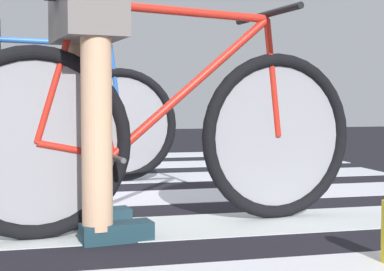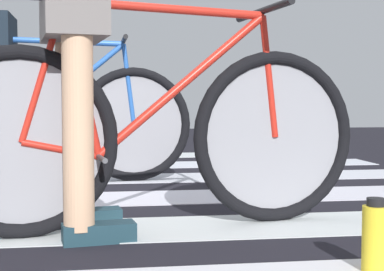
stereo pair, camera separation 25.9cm
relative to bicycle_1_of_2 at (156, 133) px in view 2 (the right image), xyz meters
The scene contains 4 objects.
bicycle_1_of_2 is the anchor object (origin of this frame).
cyclist_1_of_2 0.41m from the bicycle_1_of_2, behind, with size 0.37×0.44×1.02m.
bicycle_2_of_2 1.48m from the bicycle_1_of_2, 111.45° to the left, with size 1.74×0.52×0.93m.
water_bottle 0.94m from the bicycle_1_of_2, 47.99° to the right, with size 0.08×0.08×0.22m.
Camera 2 is at (0.61, -3.19, 0.54)m, focal length 54.59 mm.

